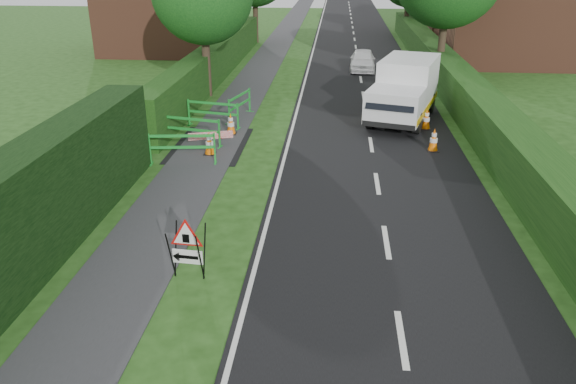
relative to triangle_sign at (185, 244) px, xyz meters
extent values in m
plane|color=#1E4213|center=(1.67, -2.62, -0.79)|extent=(120.00, 120.00, 0.00)
cube|color=black|center=(4.17, 32.38, -0.78)|extent=(6.00, 90.00, 0.02)
cube|color=#2D2D30|center=(-1.33, 32.38, -0.78)|extent=(2.00, 90.00, 0.02)
cube|color=#14380F|center=(-3.33, 19.38, -0.79)|extent=(1.00, 24.00, 1.80)
cube|color=#14380F|center=(8.17, 13.38, -0.79)|extent=(1.20, 50.00, 1.50)
cube|color=brown|center=(-8.33, 27.38, 1.96)|extent=(7.00, 7.00, 5.50)
cube|color=brown|center=(12.67, 25.38, 1.96)|extent=(7.00, 7.00, 5.50)
cylinder|color=#2D2116|center=(-2.93, 15.38, 0.53)|extent=(0.36, 0.36, 2.62)
cylinder|color=#2D2116|center=(8.07, 19.38, 0.70)|extent=(0.36, 0.36, 2.97)
cylinder|color=#2D2116|center=(-2.93, 31.38, 0.61)|extent=(0.36, 0.36, 2.80)
cylinder|color=#2D2116|center=(8.07, 35.38, 0.44)|extent=(0.36, 0.36, 2.45)
cylinder|color=black|center=(-0.28, -0.10, -0.20)|extent=(0.06, 0.35, 1.13)
cylinder|color=black|center=(-0.25, 0.18, -0.20)|extent=(0.06, 0.35, 1.13)
cylinder|color=black|center=(0.33, -0.16, -0.20)|extent=(0.06, 0.35, 1.13)
cylinder|color=black|center=(0.36, 0.13, -0.20)|extent=(0.06, 0.35, 1.13)
cube|color=white|center=(0.04, -0.01, -0.28)|extent=(0.63, 0.08, 0.31)
cube|color=black|center=(0.04, -0.02, -0.28)|extent=(0.45, 0.05, 0.07)
cone|color=black|center=(-0.21, 0.00, -0.28)|extent=(0.16, 0.20, 0.18)
cube|color=black|center=(0.03, -0.03, 0.15)|extent=(0.14, 0.02, 0.18)
cube|color=silver|center=(5.77, 12.92, 0.56)|extent=(2.76, 3.55, 1.87)
cube|color=silver|center=(5.08, 10.65, 0.19)|extent=(2.44, 2.49, 1.14)
cube|color=black|center=(4.80, 9.73, 0.47)|extent=(1.70, 0.70, 0.53)
cube|color=#E1B10B|center=(4.57, 12.34, -0.19)|extent=(1.41, 4.60, 0.23)
cube|color=#E1B10B|center=(6.44, 11.77, -0.19)|extent=(1.41, 4.60, 0.23)
cube|color=black|center=(4.80, 9.74, -0.32)|extent=(1.85, 0.66, 0.19)
cylinder|color=black|center=(4.23, 10.86, -0.40)|extent=(0.45, 0.81, 0.78)
cylinder|color=black|center=(5.90, 10.35, -0.40)|extent=(0.45, 0.81, 0.78)
cylinder|color=black|center=(5.14, 13.85, -0.40)|extent=(0.45, 0.81, 0.78)
cylinder|color=black|center=(6.81, 13.35, -0.40)|extent=(0.45, 0.81, 0.78)
cube|color=black|center=(6.19, 8.44, -0.77)|extent=(0.38, 0.38, 0.04)
cone|color=orange|center=(6.19, 8.44, -0.37)|extent=(0.32, 0.32, 0.75)
cylinder|color=white|center=(6.19, 8.44, -0.41)|extent=(0.25, 0.25, 0.14)
cylinder|color=white|center=(6.19, 8.44, -0.22)|extent=(0.17, 0.17, 0.10)
cube|color=black|center=(6.29, 10.93, -0.77)|extent=(0.38, 0.38, 0.04)
cone|color=orange|center=(6.29, 10.93, -0.37)|extent=(0.32, 0.32, 0.75)
cylinder|color=white|center=(6.29, 10.93, -0.41)|extent=(0.25, 0.25, 0.14)
cylinder|color=white|center=(6.29, 10.93, -0.22)|extent=(0.17, 0.17, 0.10)
cube|color=black|center=(6.57, 12.90, -0.77)|extent=(0.38, 0.38, 0.04)
cone|color=orange|center=(6.57, 12.90, -0.37)|extent=(0.32, 0.32, 0.75)
cylinder|color=white|center=(6.57, 12.90, -0.41)|extent=(0.25, 0.25, 0.14)
cylinder|color=white|center=(6.57, 12.90, -0.22)|extent=(0.17, 0.17, 0.10)
cube|color=black|center=(-1.14, 7.45, -0.77)|extent=(0.38, 0.38, 0.04)
cone|color=orange|center=(-1.14, 7.45, -0.37)|extent=(0.32, 0.32, 0.75)
cylinder|color=white|center=(-1.14, 7.45, -0.41)|extent=(0.25, 0.25, 0.14)
cylinder|color=white|center=(-1.14, 7.45, -0.22)|extent=(0.17, 0.17, 0.10)
cube|color=black|center=(-0.84, 9.68, -0.77)|extent=(0.38, 0.38, 0.04)
cone|color=orange|center=(-0.84, 9.68, -0.37)|extent=(0.32, 0.32, 0.75)
cylinder|color=white|center=(-0.84, 9.68, -0.41)|extent=(0.25, 0.25, 0.14)
cylinder|color=white|center=(-0.84, 9.68, -0.22)|extent=(0.17, 0.17, 0.10)
cube|color=#1A912C|center=(-2.78, 6.40, -0.29)|extent=(0.06, 0.06, 1.00)
cube|color=#1A912C|center=(-0.79, 6.64, -0.29)|extent=(0.06, 0.06, 1.00)
cube|color=#1A912C|center=(-1.79, 6.52, 0.13)|extent=(1.99, 0.29, 0.08)
cube|color=#1A912C|center=(-1.79, 6.52, -0.24)|extent=(1.99, 0.29, 0.08)
cube|color=#1A912C|center=(-2.78, 6.40, -0.77)|extent=(0.10, 0.35, 0.04)
cube|color=#1A912C|center=(-0.79, 6.64, -0.77)|extent=(0.10, 0.35, 0.04)
cube|color=#1A912C|center=(-2.89, 8.58, -0.29)|extent=(0.06, 0.06, 1.00)
cube|color=#1A912C|center=(-0.94, 8.14, -0.29)|extent=(0.06, 0.06, 1.00)
cube|color=#1A912C|center=(-1.92, 8.36, 0.13)|extent=(1.96, 0.49, 0.08)
cube|color=#1A912C|center=(-1.92, 8.36, -0.24)|extent=(1.96, 0.49, 0.08)
cube|color=#1A912C|center=(-2.89, 8.58, -0.77)|extent=(0.14, 0.35, 0.04)
cube|color=#1A912C|center=(-0.94, 8.14, -0.77)|extent=(0.14, 0.35, 0.04)
cube|color=#1A912C|center=(-2.64, 10.72, -0.29)|extent=(0.06, 0.06, 1.00)
cube|color=#1A912C|center=(-0.68, 10.29, -0.29)|extent=(0.06, 0.06, 1.00)
cube|color=#1A912C|center=(-1.66, 10.51, 0.13)|extent=(1.96, 0.48, 0.08)
cube|color=#1A912C|center=(-1.66, 10.51, -0.24)|extent=(1.96, 0.48, 0.08)
cube|color=#1A912C|center=(-2.64, 10.72, -0.77)|extent=(0.13, 0.35, 0.04)
cube|color=#1A912C|center=(-0.68, 10.29, -0.77)|extent=(0.13, 0.35, 0.04)
cube|color=#1A912C|center=(-1.10, 10.81, -0.29)|extent=(0.06, 0.06, 1.00)
cube|color=#1A912C|center=(-0.61, 12.75, -0.29)|extent=(0.06, 0.06, 1.00)
cube|color=#1A912C|center=(-0.86, 11.78, 0.13)|extent=(0.54, 1.95, 0.08)
cube|color=#1A912C|center=(-0.86, 11.78, -0.24)|extent=(0.54, 1.95, 0.08)
cube|color=#1A912C|center=(-1.10, 10.81, -0.77)|extent=(0.35, 0.14, 0.04)
cube|color=#1A912C|center=(-0.61, 12.75, -0.77)|extent=(0.35, 0.14, 0.04)
cube|color=red|center=(-1.23, 8.09, -0.79)|extent=(1.44, 0.49, 0.25)
imported|color=silver|center=(4.32, 21.82, -0.22)|extent=(1.49, 3.41, 1.14)
camera|label=1|loc=(2.89, -9.62, 5.41)|focal=35.00mm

